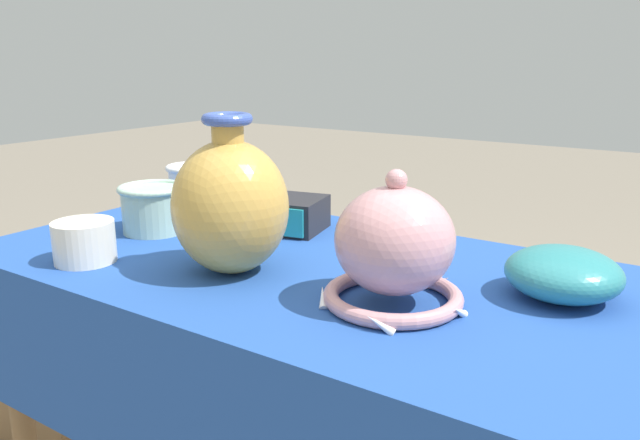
# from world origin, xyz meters

# --- Properties ---
(display_table) EXTENTS (1.33, 0.60, 0.74)m
(display_table) POSITION_xyz_m (0.00, -0.02, 0.66)
(display_table) COLOR olive
(display_table) RESTS_ON ground_plane
(vase_tall_bulbous) EXTENTS (0.19, 0.19, 0.25)m
(vase_tall_bulbous) POSITION_xyz_m (-0.16, -0.10, 0.85)
(vase_tall_bulbous) COLOR gold
(vase_tall_bulbous) RESTS_ON display_table
(vase_dome_bell) EXTENTS (0.20, 0.21, 0.20)m
(vase_dome_bell) POSITION_xyz_m (0.12, -0.08, 0.82)
(vase_dome_bell) COLOR #D19399
(vase_dome_bell) RESTS_ON display_table
(mosaic_tile_box) EXTENTS (0.18, 0.15, 0.07)m
(mosaic_tile_box) POSITION_xyz_m (-0.24, 0.15, 0.77)
(mosaic_tile_box) COLOR #232328
(mosaic_tile_box) RESTS_ON display_table
(pot_squat_ivory) EXTENTS (0.10, 0.10, 0.07)m
(pot_squat_ivory) POSITION_xyz_m (-0.40, -0.20, 0.78)
(pot_squat_ivory) COLOR white
(pot_squat_ivory) RESTS_ON display_table
(cup_wide_celadon) EXTENTS (0.13, 0.13, 0.09)m
(cup_wide_celadon) POSITION_xyz_m (-0.44, -0.01, 0.79)
(cup_wide_celadon) COLOR #A8CCB7
(cup_wide_celadon) RESTS_ON display_table
(cup_wide_porcelain) EXTENTS (0.12, 0.12, 0.09)m
(cup_wide_porcelain) POSITION_xyz_m (-0.54, 0.20, 0.79)
(cup_wide_porcelain) COLOR white
(cup_wide_porcelain) RESTS_ON display_table
(bowl_shallow_teal) EXTENTS (0.16, 0.16, 0.07)m
(bowl_shallow_teal) POSITION_xyz_m (0.32, 0.08, 0.78)
(bowl_shallow_teal) COLOR teal
(bowl_shallow_teal) RESTS_ON display_table
(wooden_crate) EXTENTS (0.45, 0.25, 0.19)m
(wooden_crate) POSITION_xyz_m (-1.07, 0.10, 0.10)
(wooden_crate) COLOR olive
(wooden_crate) RESTS_ON ground_plane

